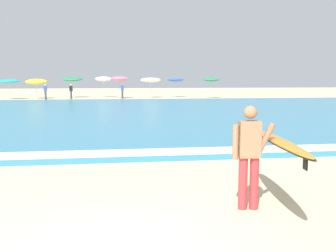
# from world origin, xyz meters

# --- Properties ---
(sea) EXTENTS (120.00, 28.00, 0.14)m
(sea) POSITION_xyz_m (0.00, 19.08, 0.07)
(sea) COLOR teal
(sea) RESTS_ON ground
(surf_foam) EXTENTS (120.00, 0.99, 0.01)m
(surf_foam) POSITION_xyz_m (0.00, 5.68, 0.15)
(surf_foam) COLOR white
(surf_foam) RESTS_ON sea
(surfer_with_board) EXTENTS (1.13, 2.93, 1.73)m
(surfer_with_board) POSITION_xyz_m (2.52, 1.29, 1.04)
(surfer_with_board) COLOR red
(surfer_with_board) RESTS_ON ground
(beach_umbrella_0) EXTENTS (2.15, 2.16, 2.10)m
(beach_umbrella_0) POSITION_xyz_m (-10.91, 37.12, 1.88)
(beach_umbrella_0) COLOR beige
(beach_umbrella_0) RESTS_ON ground
(beach_umbrella_1) EXTENTS (2.22, 2.26, 2.19)m
(beach_umbrella_1) POSITION_xyz_m (-8.26, 37.44, 1.82)
(beach_umbrella_1) COLOR beige
(beach_umbrella_1) RESTS_ON ground
(beach_umbrella_2) EXTENTS (2.24, 2.27, 2.40)m
(beach_umbrella_2) POSITION_xyz_m (-4.67, 39.32, 2.08)
(beach_umbrella_2) COLOR beige
(beach_umbrella_2) RESTS_ON ground
(beach_umbrella_3) EXTENTS (1.89, 1.91, 2.43)m
(beach_umbrella_3) POSITION_xyz_m (-1.22, 38.98, 2.11)
(beach_umbrella_3) COLOR beige
(beach_umbrella_3) RESTS_ON ground
(beach_umbrella_4) EXTENTS (1.93, 1.94, 2.39)m
(beach_umbrella_4) POSITION_xyz_m (0.55, 37.15, 2.12)
(beach_umbrella_4) COLOR beige
(beach_umbrella_4) RESTS_ON ground
(beach_umbrella_5) EXTENTS (2.29, 2.31, 2.30)m
(beach_umbrella_5) POSITION_xyz_m (4.01, 37.81, 1.99)
(beach_umbrella_5) COLOR beige
(beach_umbrella_5) RESTS_ON ground
(beach_umbrella_6) EXTENTS (1.90, 1.91, 2.22)m
(beach_umbrella_6) POSITION_xyz_m (7.04, 39.00, 1.99)
(beach_umbrella_6) COLOR beige
(beach_umbrella_6) RESTS_ON ground
(beach_umbrella_7) EXTENTS (1.78, 1.79, 2.27)m
(beach_umbrella_7) POSITION_xyz_m (10.62, 36.36, 2.03)
(beach_umbrella_7) COLOR beige
(beach_umbrella_7) RESTS_ON ground
(beachgoer_near_row_left) EXTENTS (0.32, 0.20, 1.58)m
(beachgoer_near_row_left) POSITION_xyz_m (0.83, 36.50, 0.84)
(beachgoer_near_row_left) COLOR #383842
(beachgoer_near_row_left) RESTS_ON ground
(beachgoer_near_row_mid) EXTENTS (0.32, 0.20, 1.58)m
(beachgoer_near_row_mid) POSITION_xyz_m (-7.00, 35.44, 0.84)
(beachgoer_near_row_mid) COLOR #383842
(beachgoer_near_row_mid) RESTS_ON ground
(beachgoer_near_row_right) EXTENTS (0.32, 0.20, 1.58)m
(beachgoer_near_row_right) POSITION_xyz_m (-4.53, 36.12, 0.84)
(beachgoer_near_row_right) COLOR #383842
(beachgoer_near_row_right) RESTS_ON ground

